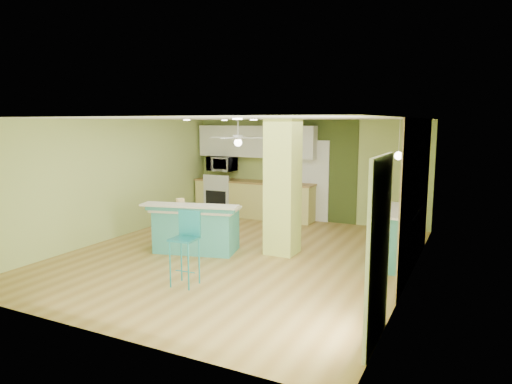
% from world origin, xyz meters
% --- Properties ---
extents(floor, '(6.00, 7.00, 0.01)m').
position_xyz_m(floor, '(0.00, 0.00, -0.01)').
color(floor, olive).
rests_on(floor, ground).
extents(ceiling, '(6.00, 7.00, 0.01)m').
position_xyz_m(ceiling, '(0.00, 0.00, 2.50)').
color(ceiling, white).
rests_on(ceiling, wall_back).
extents(wall_back, '(6.00, 0.01, 2.50)m').
position_xyz_m(wall_back, '(0.00, 3.50, 1.25)').
color(wall_back, '#B1C66A').
rests_on(wall_back, floor).
extents(wall_front, '(6.00, 0.01, 2.50)m').
position_xyz_m(wall_front, '(0.00, -3.50, 1.25)').
color(wall_front, '#B1C66A').
rests_on(wall_front, floor).
extents(wall_left, '(0.01, 7.00, 2.50)m').
position_xyz_m(wall_left, '(-3.00, 0.00, 1.25)').
color(wall_left, '#B1C66A').
rests_on(wall_left, floor).
extents(wall_right, '(0.01, 7.00, 2.50)m').
position_xyz_m(wall_right, '(3.00, 0.00, 1.25)').
color(wall_right, '#B1C66A').
rests_on(wall_right, floor).
extents(wood_panel, '(0.02, 3.40, 2.50)m').
position_xyz_m(wood_panel, '(2.99, 0.60, 1.25)').
color(wood_panel, '#947555').
rests_on(wood_panel, floor).
extents(olive_accent, '(2.20, 0.02, 2.50)m').
position_xyz_m(olive_accent, '(0.20, 3.49, 1.25)').
color(olive_accent, '#3F4E1F').
rests_on(olive_accent, floor).
extents(interior_door, '(0.82, 0.05, 2.00)m').
position_xyz_m(interior_door, '(0.20, 3.46, 1.00)').
color(interior_door, white).
rests_on(interior_door, floor).
extents(french_door, '(0.04, 1.08, 2.10)m').
position_xyz_m(french_door, '(2.97, -2.30, 1.05)').
color(french_door, white).
rests_on(french_door, floor).
extents(column, '(0.55, 0.55, 2.50)m').
position_xyz_m(column, '(0.65, 0.50, 1.25)').
color(column, '#D1E268').
rests_on(column, floor).
extents(kitchen_run, '(3.25, 0.63, 0.94)m').
position_xyz_m(kitchen_run, '(-1.30, 3.20, 0.47)').
color(kitchen_run, '#DACF72').
rests_on(kitchen_run, floor).
extents(stove, '(0.76, 0.66, 1.08)m').
position_xyz_m(stove, '(-2.25, 3.19, 0.46)').
color(stove, silver).
rests_on(stove, floor).
extents(upper_cabinets, '(3.20, 0.34, 0.80)m').
position_xyz_m(upper_cabinets, '(-1.30, 3.32, 1.95)').
color(upper_cabinets, white).
rests_on(upper_cabinets, wall_back).
extents(microwave, '(0.70, 0.48, 0.39)m').
position_xyz_m(microwave, '(-2.25, 3.20, 1.35)').
color(microwave, white).
rests_on(microwave, wall_back).
extents(ceiling_fan, '(1.41, 1.41, 0.61)m').
position_xyz_m(ceiling_fan, '(-1.10, 2.00, 2.08)').
color(ceiling_fan, white).
rests_on(ceiling_fan, ceiling).
extents(pendant_lamp, '(0.14, 0.14, 0.69)m').
position_xyz_m(pendant_lamp, '(2.65, 0.75, 1.88)').
color(pendant_lamp, white).
rests_on(pendant_lamp, ceiling).
extents(wall_decor, '(0.03, 0.90, 0.70)m').
position_xyz_m(wall_decor, '(2.96, 0.80, 1.55)').
color(wall_decor, brown).
rests_on(wall_decor, wood_panel).
extents(peninsula, '(1.87, 1.33, 0.96)m').
position_xyz_m(peninsula, '(-0.87, -0.11, 0.44)').
color(peninsula, teal).
rests_on(peninsula, floor).
extents(bar_stool, '(0.40, 0.40, 1.13)m').
position_xyz_m(bar_stool, '(0.01, -1.67, 0.75)').
color(bar_stool, teal).
rests_on(bar_stool, floor).
extents(side_counter, '(0.63, 1.49, 0.96)m').
position_xyz_m(side_counter, '(2.70, 0.80, 0.48)').
color(side_counter, teal).
rests_on(side_counter, floor).
extents(fruit_bowl, '(0.32, 0.32, 0.07)m').
position_xyz_m(fruit_bowl, '(-0.84, 3.10, 0.97)').
color(fruit_bowl, '#352015').
rests_on(fruit_bowl, kitchen_run).
extents(canister, '(0.17, 0.17, 0.17)m').
position_xyz_m(canister, '(-1.18, -0.17, 0.92)').
color(canister, yellow).
rests_on(canister, peninsula).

